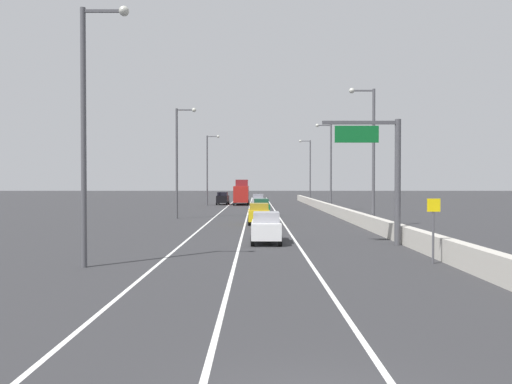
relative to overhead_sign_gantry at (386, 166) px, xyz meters
name	(u,v)px	position (x,y,z in m)	size (l,w,h in m)	color
ground_plane	(264,209)	(-6.68, 41.53, -4.73)	(320.00, 320.00, 0.00)	#2D2D30
lane_stripe_left	(220,213)	(-12.18, 32.53, -4.73)	(0.16, 130.00, 0.00)	silver
lane_stripe_center	(249,213)	(-8.68, 32.53, -4.73)	(0.16, 130.00, 0.00)	silver
lane_stripe_right	(277,213)	(-5.18, 32.53, -4.73)	(0.16, 130.00, 0.00)	silver
jersey_barrier_right	(353,216)	(1.34, 17.53, -4.18)	(0.60, 120.00, 1.10)	#B2ADA3
overhead_sign_gantry	(386,166)	(0.00, 0.00, 0.00)	(4.68, 0.36, 7.50)	#47474C
speed_advisory_sign	(434,226)	(0.44, -7.00, -2.96)	(0.60, 0.11, 3.00)	#4C4C51
lamp_post_right_second	(371,149)	(1.68, 11.36, 1.76)	(2.14, 0.44, 11.44)	#4C4C51
lamp_post_right_third	(330,162)	(1.91, 36.66, 1.76)	(2.14, 0.44, 11.44)	#4C4C51
lamp_post_right_fourth	(309,167)	(1.87, 61.97, 1.76)	(2.14, 0.44, 11.44)	#4C4C51
lamp_post_left_near	(89,120)	(-15.03, -7.95, 1.76)	(2.14, 0.44, 11.44)	#4C4C51
lamp_post_left_mid	(180,156)	(-15.66, 22.42, 1.76)	(2.14, 0.44, 11.44)	#4C4C51
lamp_post_left_far	(209,166)	(-15.42, 52.79, 1.76)	(2.14, 0.44, 11.44)	#4C4C51
car_yellow_0	(259,214)	(-7.45, 15.30, -3.78)	(1.97, 4.15, 1.90)	gold
car_green_1	(262,207)	(-7.13, 27.25, -3.77)	(2.01, 4.79, 1.92)	#196033
car_white_2	(267,227)	(-7.07, 1.21, -3.77)	(1.89, 4.61, 1.93)	white
car_black_3	(223,198)	(-13.33, 55.94, -3.66)	(2.01, 4.50, 2.14)	black
car_silver_4	(259,201)	(-7.37, 45.02, -3.72)	(1.84, 4.08, 2.03)	#B7B7BC
box_truck	(242,193)	(-10.16, 56.48, -2.79)	(2.49, 9.92, 4.24)	#A51E19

